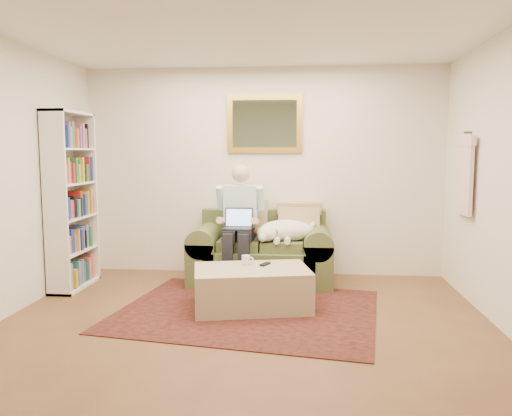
# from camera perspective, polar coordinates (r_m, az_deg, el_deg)

# --- Properties ---
(room_shell) EXTENTS (4.51, 5.00, 2.61)m
(room_shell) POSITION_cam_1_polar(r_m,az_deg,el_deg) (4.19, -1.71, 3.01)
(room_shell) COLOR brown
(room_shell) RESTS_ON ground
(rug) EXTENTS (2.71, 2.30, 0.01)m
(rug) POSITION_cam_1_polar(r_m,az_deg,el_deg) (4.99, -0.97, -11.60)
(rug) COLOR black
(rug) RESTS_ON room_shell
(sofa) EXTENTS (1.67, 0.85, 1.00)m
(sofa) POSITION_cam_1_polar(r_m,az_deg,el_deg) (5.99, 0.63, -5.73)
(sofa) COLOR #5E6837
(sofa) RESTS_ON room_shell
(seated_man) EXTENTS (0.55, 0.79, 1.40)m
(seated_man) POSITION_cam_1_polar(r_m,az_deg,el_deg) (5.80, -1.96, -1.99)
(seated_man) COLOR #8CC2D8
(seated_man) RESTS_ON sofa
(laptop) EXTENTS (0.32, 0.26, 0.23)m
(laptop) POSITION_cam_1_polar(r_m,az_deg,el_deg) (5.73, -2.05, -1.75)
(laptop) COLOR black
(laptop) RESTS_ON seated_man
(sleeping_dog) EXTENTS (0.69, 0.43, 0.26)m
(sleeping_dog) POSITION_cam_1_polar(r_m,az_deg,el_deg) (5.83, 3.50, -2.59)
(sleeping_dog) COLOR white
(sleeping_dog) RESTS_ON sofa
(ottoman) EXTENTS (1.25, 0.94, 0.41)m
(ottoman) POSITION_cam_1_polar(r_m,az_deg,el_deg) (5.01, -0.50, -9.15)
(ottoman) COLOR tan
(ottoman) RESTS_ON room_shell
(coffee_mug) EXTENTS (0.08, 0.08, 0.10)m
(coffee_mug) POSITION_cam_1_polar(r_m,az_deg,el_deg) (5.08, -1.17, -5.99)
(coffee_mug) COLOR white
(coffee_mug) RESTS_ON ottoman
(tv_remote) EXTENTS (0.11, 0.16, 0.02)m
(tv_remote) POSITION_cam_1_polar(r_m,az_deg,el_deg) (5.09, 1.04, -6.43)
(tv_remote) COLOR black
(tv_remote) RESTS_ON ottoman
(bookshelf) EXTENTS (0.28, 0.80, 2.00)m
(bookshelf) POSITION_cam_1_polar(r_m,az_deg,el_deg) (6.03, -20.35, 0.79)
(bookshelf) COLOR white
(bookshelf) RESTS_ON room_shell
(wall_mirror) EXTENTS (0.94, 0.04, 0.72)m
(wall_mirror) POSITION_cam_1_polar(r_m,az_deg,el_deg) (6.30, 0.99, 9.61)
(wall_mirror) COLOR gold
(wall_mirror) RESTS_ON room_shell
(hanging_shirt) EXTENTS (0.06, 0.52, 0.90)m
(hanging_shirt) POSITION_cam_1_polar(r_m,az_deg,el_deg) (5.65, 22.69, 3.90)
(hanging_shirt) COLOR #F5CCCA
(hanging_shirt) RESTS_ON room_shell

